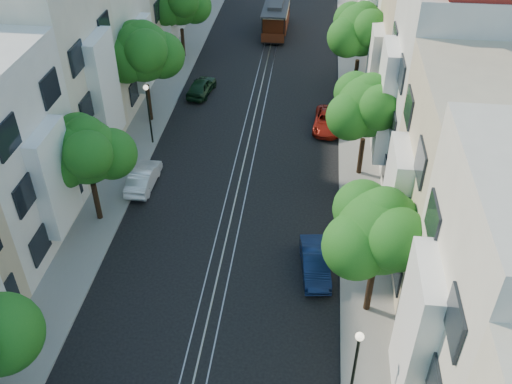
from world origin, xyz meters
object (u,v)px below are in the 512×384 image
(tree_e_d, at_px, (362,31))
(parked_car_w_far, at_px, (201,86))
(tree_e_b, at_px, (381,233))
(parked_car_e_far, at_px, (328,121))
(tree_w_b, at_px, (87,153))
(tree_e_c, at_px, (368,108))
(lamp_west, at_px, (148,106))
(tree_w_c, at_px, (144,53))
(lamp_east, at_px, (356,359))
(tree_w_d, at_px, (180,4))
(parked_car_w_mid, at_px, (143,177))
(parked_car_e_mid, at_px, (315,263))
(cable_car, at_px, (276,15))

(tree_e_d, bearing_deg, parked_car_w_far, -172.41)
(tree_e_b, xyz_separation_m, parked_car_e_far, (-2.06, 16.39, -4.18))
(tree_w_b, bearing_deg, parked_car_w_far, 79.94)
(tree_e_c, distance_m, lamp_west, 13.82)
(tree_w_c, distance_m, parked_car_e_far, 13.15)
(tree_w_c, bearing_deg, tree_w_b, -90.00)
(tree_e_b, distance_m, parked_car_w_far, 23.89)
(tree_e_b, bearing_deg, tree_w_b, 160.85)
(tree_w_c, distance_m, lamp_east, 25.01)
(lamp_east, relative_size, lamp_west, 1.00)
(tree_w_d, bearing_deg, parked_car_w_far, -67.31)
(tree_e_b, bearing_deg, tree_e_c, 90.00)
(parked_car_w_mid, height_order, parked_car_w_far, parked_car_w_far)
(tree_e_b, height_order, parked_car_e_mid, tree_e_b)
(tree_w_b, bearing_deg, parked_car_e_mid, -13.04)
(tree_e_b, distance_m, lamp_east, 5.41)
(tree_w_d, distance_m, cable_car, 10.31)
(tree_e_d, xyz_separation_m, cable_car, (-7.06, 11.59, -3.25))
(tree_w_b, relative_size, tree_w_c, 0.88)
(tree_w_b, relative_size, tree_w_d, 0.96)
(tree_e_b, relative_size, parked_car_w_mid, 1.80)
(tree_w_d, height_order, lamp_west, tree_w_d)
(tree_e_d, distance_m, tree_w_d, 15.25)
(tree_w_c, bearing_deg, tree_w_d, 90.00)
(parked_car_w_mid, bearing_deg, parked_car_e_mid, 150.67)
(tree_e_d, bearing_deg, tree_w_b, -130.27)
(tree_e_b, bearing_deg, tree_w_d, 118.07)
(parked_car_w_mid, bearing_deg, lamp_east, 132.99)
(tree_w_d, height_order, lamp_east, tree_w_d)
(parked_car_e_far, bearing_deg, tree_w_c, -174.71)
(tree_w_d, relative_size, parked_car_e_mid, 1.76)
(cable_car, distance_m, parked_car_e_far, 17.94)
(tree_w_b, xyz_separation_m, parked_car_w_far, (2.74, 15.45, -3.77))
(tree_e_c, height_order, tree_w_b, tree_e_c)
(tree_e_b, height_order, tree_w_b, tree_e_b)
(parked_car_e_mid, bearing_deg, cable_car, 91.15)
(tree_w_c, xyz_separation_m, parked_car_e_far, (12.34, 0.39, -4.51))
(lamp_east, height_order, lamp_west, same)
(tree_e_b, distance_m, parked_car_e_far, 17.04)
(tree_w_c, xyz_separation_m, parked_car_w_far, (2.74, 4.45, -4.44))
(tree_e_b, height_order, parked_car_w_far, tree_e_b)
(lamp_east, distance_m, parked_car_e_far, 21.52)
(tree_w_b, distance_m, lamp_west, 8.22)
(cable_car, bearing_deg, parked_car_w_mid, -102.60)
(tree_w_c, bearing_deg, cable_car, 67.34)
(parked_car_e_mid, distance_m, parked_car_w_mid, 12.02)
(tree_w_c, distance_m, tree_w_d, 11.01)
(tree_e_d, relative_size, lamp_west, 1.65)
(tree_w_b, relative_size, lamp_east, 1.51)
(tree_e_b, height_order, lamp_east, tree_e_b)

